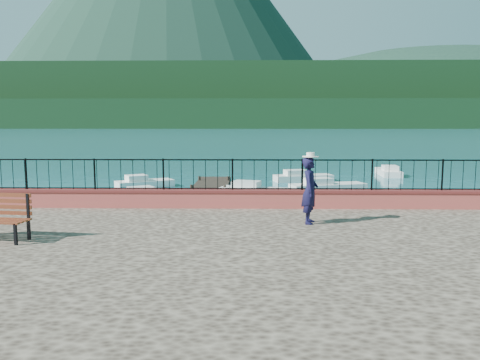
{
  "coord_description": "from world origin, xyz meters",
  "views": [
    {
      "loc": [
        0.23,
        -11.0,
        3.91
      ],
      "look_at": [
        -0.03,
        2.0,
        2.3
      ],
      "focal_mm": 35.0,
      "sensor_mm": 36.0,
      "label": 1
    }
  ],
  "objects_px": {
    "boat_3": "(145,181)",
    "boat_4": "(303,175)",
    "boat_5": "(388,170)",
    "person": "(310,190)",
    "boat_0": "(151,194)",
    "boat_2": "(328,184)",
    "boat_1": "(257,188)"
  },
  "relations": [
    {
      "from": "person",
      "to": "boat_4",
      "type": "relative_size",
      "value": 0.46
    },
    {
      "from": "boat_0",
      "to": "boat_1",
      "type": "height_order",
      "value": "same"
    },
    {
      "from": "boat_0",
      "to": "boat_5",
      "type": "xyz_separation_m",
      "value": [
        15.18,
        11.98,
        0.0
      ]
    },
    {
      "from": "person",
      "to": "boat_1",
      "type": "distance_m",
      "value": 12.45
    },
    {
      "from": "boat_0",
      "to": "boat_5",
      "type": "distance_m",
      "value": 19.34
    },
    {
      "from": "boat_3",
      "to": "boat_4",
      "type": "relative_size",
      "value": 0.87
    },
    {
      "from": "boat_4",
      "to": "boat_5",
      "type": "distance_m",
      "value": 7.66
    },
    {
      "from": "boat_2",
      "to": "boat_3",
      "type": "relative_size",
      "value": 1.29
    },
    {
      "from": "boat_4",
      "to": "boat_5",
      "type": "bearing_deg",
      "value": 14.56
    },
    {
      "from": "person",
      "to": "boat_0",
      "type": "height_order",
      "value": "person"
    },
    {
      "from": "boat_5",
      "to": "person",
      "type": "bearing_deg",
      "value": 163.78
    },
    {
      "from": "person",
      "to": "boat_5",
      "type": "distance_m",
      "value": 24.0
    },
    {
      "from": "boat_4",
      "to": "boat_2",
      "type": "bearing_deg",
      "value": -92.93
    },
    {
      "from": "boat_2",
      "to": "boat_3",
      "type": "bearing_deg",
      "value": 157.11
    },
    {
      "from": "boat_0",
      "to": "boat_1",
      "type": "bearing_deg",
      "value": -10.96
    },
    {
      "from": "person",
      "to": "boat_3",
      "type": "distance_m",
      "value": 17.46
    },
    {
      "from": "boat_2",
      "to": "boat_3",
      "type": "distance_m",
      "value": 10.89
    },
    {
      "from": "boat_1",
      "to": "boat_3",
      "type": "height_order",
      "value": "same"
    },
    {
      "from": "boat_1",
      "to": "boat_2",
      "type": "bearing_deg",
      "value": 41.9
    },
    {
      "from": "boat_2",
      "to": "boat_0",
      "type": "bearing_deg",
      "value": -173.72
    },
    {
      "from": "boat_1",
      "to": "boat_0",
      "type": "bearing_deg",
      "value": -142.32
    },
    {
      "from": "boat_0",
      "to": "boat_5",
      "type": "relative_size",
      "value": 0.86
    },
    {
      "from": "boat_2",
      "to": "boat_5",
      "type": "xyz_separation_m",
      "value": [
        5.83,
        8.16,
        0.0
      ]
    },
    {
      "from": "boat_1",
      "to": "boat_5",
      "type": "distance_m",
      "value": 14.1
    },
    {
      "from": "boat_3",
      "to": "boat_4",
      "type": "height_order",
      "value": "same"
    },
    {
      "from": "boat_1",
      "to": "boat_3",
      "type": "bearing_deg",
      "value": 172.01
    },
    {
      "from": "boat_5",
      "to": "boat_0",
      "type": "bearing_deg",
      "value": 133.39
    },
    {
      "from": "person",
      "to": "boat_0",
      "type": "bearing_deg",
      "value": 43.68
    },
    {
      "from": "boat_1",
      "to": "boat_3",
      "type": "relative_size",
      "value": 1.19
    },
    {
      "from": "boat_0",
      "to": "boat_4",
      "type": "bearing_deg",
      "value": 13.12
    },
    {
      "from": "boat_0",
      "to": "boat_2",
      "type": "relative_size",
      "value": 0.76
    },
    {
      "from": "person",
      "to": "boat_1",
      "type": "height_order",
      "value": "person"
    }
  ]
}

